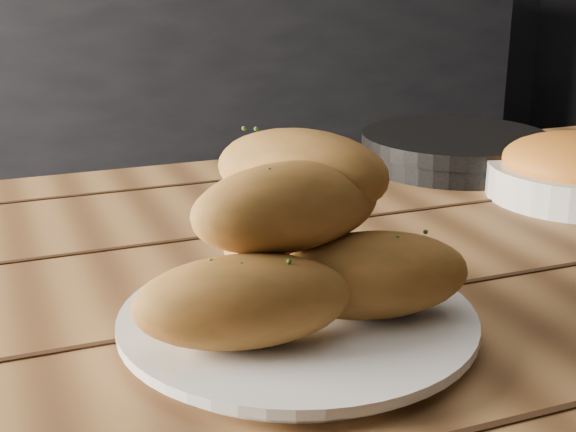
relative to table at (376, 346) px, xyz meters
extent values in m
cube|color=black|center=(0.12, 2.17, -0.20)|extent=(2.80, 0.60, 0.90)
cube|color=olive|center=(0.00, 0.00, 0.08)|extent=(1.46, 0.82, 0.04)
cylinder|color=white|center=(-0.14, -0.14, 0.11)|extent=(0.25, 0.25, 0.01)
cylinder|color=white|center=(-0.14, -0.14, 0.12)|extent=(0.28, 0.28, 0.01)
ellipsoid|color=#AB672F|center=(-0.20, -0.17, 0.16)|extent=(0.16, 0.09, 0.07)
ellipsoid|color=#AB672F|center=(-0.09, -0.16, 0.16)|extent=(0.16, 0.10, 0.07)
ellipsoid|color=#AB672F|center=(-0.15, -0.08, 0.16)|extent=(0.10, 0.16, 0.07)
ellipsoid|color=#AB672F|center=(-0.15, -0.14, 0.21)|extent=(0.16, 0.09, 0.07)
ellipsoid|color=#AB672F|center=(-0.13, -0.11, 0.23)|extent=(0.15, 0.15, 0.07)
cylinder|color=black|center=(0.25, 0.26, 0.12)|extent=(0.25, 0.25, 0.03)
cylinder|color=black|center=(0.25, 0.26, 0.14)|extent=(0.26, 0.26, 0.02)
camera|label=1|loc=(-0.35, -0.66, 0.39)|focal=50.00mm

